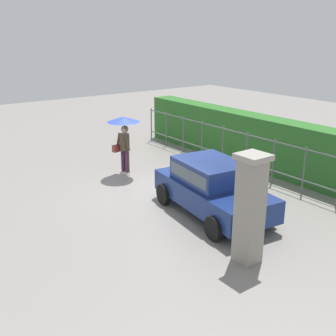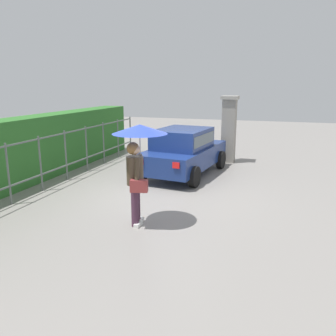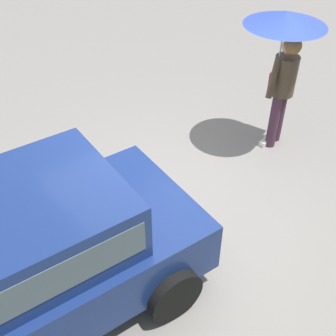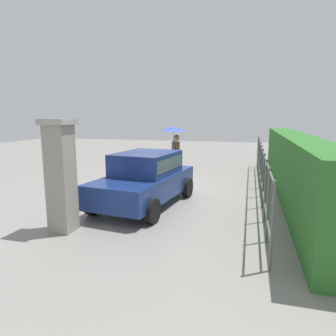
# 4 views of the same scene
# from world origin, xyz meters

# --- Properties ---
(ground_plane) EXTENTS (40.00, 40.00, 0.00)m
(ground_plane) POSITION_xyz_m (0.00, 0.00, 0.00)
(ground_plane) COLOR gray
(car) EXTENTS (3.90, 2.24, 1.48)m
(car) POSITION_xyz_m (2.07, 0.08, 0.80)
(car) COLOR navy
(car) RESTS_ON ground
(pedestrian) EXTENTS (1.10, 1.10, 2.06)m
(pedestrian) POSITION_xyz_m (-2.15, -0.16, 1.57)
(pedestrian) COLOR #47283D
(pedestrian) RESTS_ON ground
(gate_pillar) EXTENTS (0.60, 0.60, 2.42)m
(gate_pillar) POSITION_xyz_m (4.40, -0.99, 1.24)
(gate_pillar) COLOR gray
(gate_pillar) RESTS_ON ground
(fence_section) EXTENTS (10.61, 0.05, 1.50)m
(fence_section) POSITION_xyz_m (-0.23, 3.25, 0.82)
(fence_section) COLOR #59605B
(fence_section) RESTS_ON ground
(hedge_row) EXTENTS (11.56, 0.90, 1.90)m
(hedge_row) POSITION_xyz_m (-0.23, 4.22, 0.95)
(hedge_row) COLOR #2D6B28
(hedge_row) RESTS_ON ground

